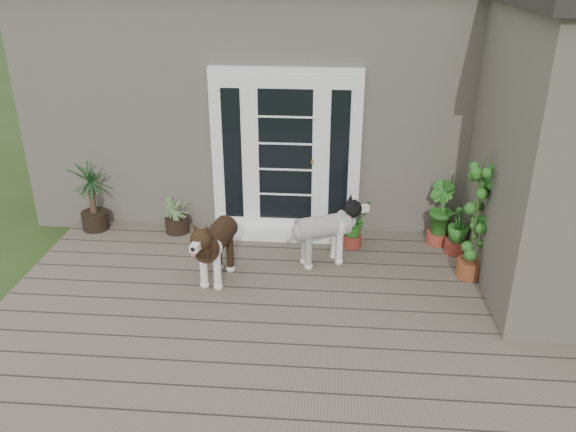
{
  "coord_description": "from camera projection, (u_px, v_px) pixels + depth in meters",
  "views": [
    {
      "loc": [
        0.42,
        -4.54,
        3.58
      ],
      "look_at": [
        -0.1,
        1.75,
        0.7
      ],
      "focal_mm": 36.83,
      "sensor_mm": 36.0,
      "label": 1
    }
  ],
  "objects": [
    {
      "name": "yucca",
      "position": [
        92.0,
        196.0,
        7.77
      ],
      "size": [
        0.83,
        0.83,
        0.96
      ],
      "primitive_type": null,
      "rotation": [
        0.0,
        0.0,
        0.29
      ],
      "color": "black",
      "rests_on": "deck"
    },
    {
      "name": "door_unit",
      "position": [
        286.0,
        153.0,
        7.51
      ],
      "size": [
        1.9,
        0.14,
        2.15
      ],
      "primitive_type": "cube",
      "color": "white",
      "rests_on": "deck"
    },
    {
      "name": "sapling",
      "position": [
        476.0,
        217.0,
        6.49
      ],
      "size": [
        0.51,
        0.51,
        1.51
      ],
      "primitive_type": null,
      "rotation": [
        0.0,
        0.0,
        -0.17
      ],
      "color": "#1C5418",
      "rests_on": "deck"
    },
    {
      "name": "house_main",
      "position": [
        310.0,
        90.0,
        9.2
      ],
      "size": [
        7.4,
        4.0,
        3.1
      ],
      "primitive_type": "cube",
      "color": "#665E54",
      "rests_on": "ground"
    },
    {
      "name": "door_step",
      "position": [
        285.0,
        234.0,
        7.76
      ],
      "size": [
        1.6,
        0.4,
        0.05
      ],
      "primitive_type": "cube",
      "color": "white",
      "rests_on": "deck"
    },
    {
      "name": "brindle_dog",
      "position": [
        217.0,
        250.0,
        6.6
      ],
      "size": [
        0.54,
        0.96,
        0.75
      ],
      "primitive_type": null,
      "rotation": [
        0.0,
        0.0,
        2.96
      ],
      "color": "#321F12",
      "rests_on": "deck"
    },
    {
      "name": "clog_right",
      "position": [
        307.0,
        233.0,
        7.71
      ],
      "size": [
        0.33,
        0.36,
        0.1
      ],
      "primitive_type": null,
      "rotation": [
        0.0,
        0.0,
        -0.7
      ],
      "color": "#153518",
      "rests_on": "deck"
    },
    {
      "name": "herb_a",
      "position": [
        353.0,
        227.0,
        7.39
      ],
      "size": [
        0.57,
        0.57,
        0.52
      ],
      "primitive_type": "imported",
      "rotation": [
        0.0,
        0.0,
        1.0
      ],
      "color": "#1C6520",
      "rests_on": "deck"
    },
    {
      "name": "herb_b",
      "position": [
        439.0,
        221.0,
        7.45
      ],
      "size": [
        0.54,
        0.54,
        0.61
      ],
      "primitive_type": "imported",
      "rotation": [
        0.0,
        0.0,
        1.97
      ],
      "color": "#195418",
      "rests_on": "deck"
    },
    {
      "name": "white_dog",
      "position": [
        323.0,
        237.0,
        6.95
      ],
      "size": [
        0.92,
        0.68,
        0.71
      ],
      "primitive_type": null,
      "rotation": [
        0.0,
        0.0,
        -1.15
      ],
      "color": "silver",
      "rests_on": "deck"
    },
    {
      "name": "clog_left",
      "position": [
        317.0,
        235.0,
        7.69
      ],
      "size": [
        0.18,
        0.31,
        0.09
      ],
      "primitive_type": null,
      "rotation": [
        0.0,
        0.0,
        0.14
      ],
      "color": "#16381B",
      "rests_on": "deck"
    },
    {
      "name": "house_wing",
      "position": [
        573.0,
        162.0,
        6.13
      ],
      "size": [
        1.6,
        2.4,
        3.1
      ],
      "primitive_type": "cube",
      "color": "#665E54",
      "rests_on": "ground"
    },
    {
      "name": "spider_plant",
      "position": [
        176.0,
        212.0,
        7.76
      ],
      "size": [
        0.68,
        0.68,
        0.56
      ],
      "primitive_type": null,
      "rotation": [
        0.0,
        0.0,
        0.37
      ],
      "color": "#87A264",
      "rests_on": "deck"
    },
    {
      "name": "herb_c",
      "position": [
        458.0,
        234.0,
        7.24
      ],
      "size": [
        0.45,
        0.45,
        0.51
      ],
      "primitive_type": "imported",
      "rotation": [
        0.0,
        0.0,
        4.11
      ],
      "color": "#235719",
      "rests_on": "deck"
    },
    {
      "name": "deck",
      "position": [
        287.0,
        329.0,
        5.97
      ],
      "size": [
        6.2,
        4.6,
        0.12
      ],
      "primitive_type": "cube",
      "color": "#6B5B4C",
      "rests_on": "ground"
    }
  ]
}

